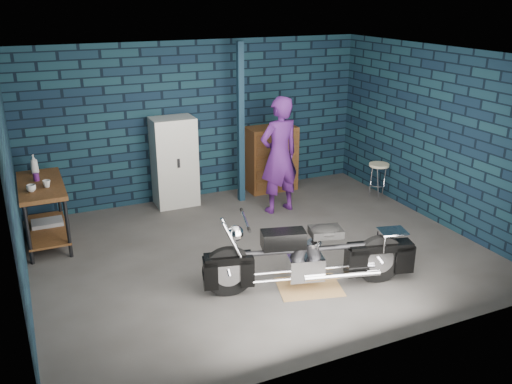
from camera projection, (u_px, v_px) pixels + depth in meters
ground at (259, 251)px, 7.63m from camera, size 6.00×6.00×0.00m
room_walls at (242, 110)px, 7.44m from camera, size 6.02×5.01×2.71m
support_post at (241, 125)px, 9.04m from camera, size 0.10×0.10×2.70m
workbench at (45, 213)px, 7.74m from camera, size 0.60×1.40×0.91m
drip_mat at (309, 287)px, 6.70m from camera, size 0.89×0.75×0.01m
motorcycle at (311, 251)px, 6.53m from camera, size 2.31×1.14×0.98m
person at (279, 155)px, 8.72m from camera, size 0.76×0.55×1.92m
storage_bin at (48, 229)px, 8.00m from camera, size 0.44×0.31×0.27m
locker at (175, 162)px, 9.07m from camera, size 0.70×0.50×1.51m
tool_chest at (272, 159)px, 9.82m from camera, size 0.88×0.49×1.17m
shop_stool at (378, 181)px, 9.50m from camera, size 0.37×0.37×0.63m
cup_a at (31, 188)px, 7.26m from camera, size 0.16×0.16×0.10m
cup_b at (47, 184)px, 7.43m from camera, size 0.12×0.12×0.10m
mug_purple at (36, 177)px, 7.68m from camera, size 0.11×0.11×0.11m
bottle at (34, 164)px, 7.94m from camera, size 0.14×0.14×0.29m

